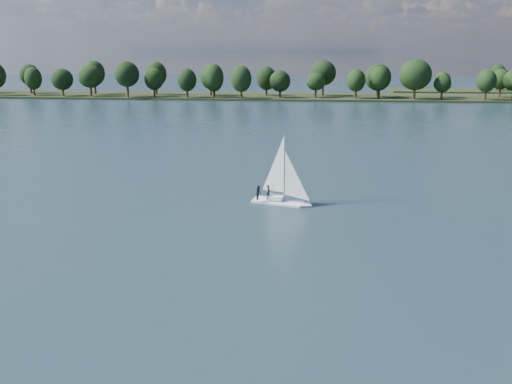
% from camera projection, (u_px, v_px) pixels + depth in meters
% --- Properties ---
extents(ground, '(700.00, 700.00, 0.00)m').
position_uv_depth(ground, '(249.00, 134.00, 131.66)').
color(ground, '#233342').
rests_on(ground, ground).
extents(far_shore, '(660.00, 40.00, 1.50)m').
position_uv_depth(far_shore, '(282.00, 97.00, 239.76)').
color(far_shore, black).
rests_on(far_shore, ground).
extents(sailboat, '(7.25, 3.93, 9.20)m').
position_uv_depth(sailboat, '(278.00, 184.00, 70.59)').
color(sailboat, white).
rests_on(sailboat, ground).
extents(treeline, '(562.88, 73.66, 17.93)m').
position_uv_depth(treeline, '(253.00, 78.00, 236.35)').
color(treeline, black).
rests_on(treeline, ground).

